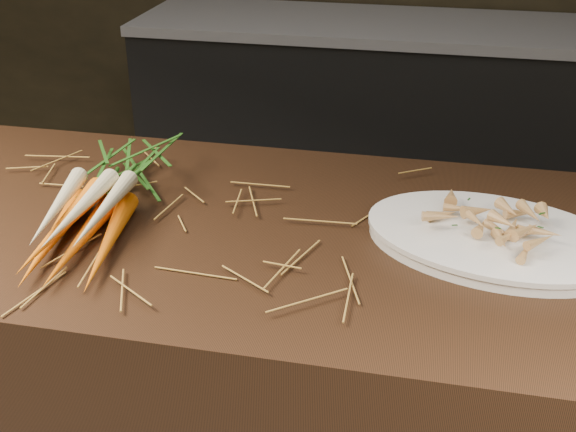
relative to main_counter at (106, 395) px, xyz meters
name	(u,v)px	position (x,y,z in m)	size (l,w,h in m)	color
main_counter	(106,395)	(0.00, 0.00, 0.00)	(2.40, 0.70, 0.90)	black
back_counter	(357,118)	(0.30, 1.88, -0.03)	(1.82, 0.62, 0.84)	black
straw_bedding	(77,202)	(0.00, 0.00, 0.46)	(1.40, 0.60, 0.02)	olive
root_veg_bunch	(111,182)	(0.06, 0.02, 0.50)	(0.21, 0.54, 0.10)	orange
serving_platter	(493,240)	(0.74, 0.01, 0.46)	(0.42, 0.28, 0.02)	white
roasted_veg_heap	(496,222)	(0.74, 0.01, 0.50)	(0.20, 0.15, 0.05)	#9F733C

